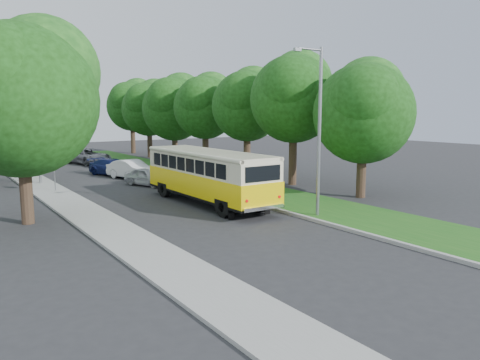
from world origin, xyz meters
TOP-DOWN VIEW (x-y plane):
  - ground at (0.00, 0.00)m, footprint 120.00×120.00m
  - curb at (3.60, 5.00)m, footprint 0.20×70.00m
  - grass_verge at (5.95, 5.00)m, footprint 4.50×70.00m
  - sidewalk at (-4.80, 5.00)m, footprint 2.20×70.00m
  - treeline at (3.15, 17.99)m, footprint 24.27×41.91m
  - lamppost_near at (4.21, -2.50)m, footprint 1.71×0.16m
  - lamppost_far at (-4.70, 16.00)m, footprint 1.71×0.16m
  - warning_sign at (-4.50, 11.98)m, footprint 0.56×0.10m
  - vintage_bus at (1.62, 3.33)m, footprint 2.67×10.10m
  - car_silver at (1.43, 11.26)m, footprint 2.67×3.91m
  - car_white at (1.73, 14.92)m, footprint 2.86×4.64m
  - car_blue at (1.20, 17.72)m, footprint 3.31×4.89m
  - car_grey at (1.97, 26.86)m, footprint 3.63×5.85m

SIDE VIEW (x-z plane):
  - ground at x=0.00m, z-range 0.00..0.00m
  - sidewalk at x=-4.80m, z-range 0.00..0.12m
  - grass_verge at x=5.95m, z-range 0.00..0.13m
  - curb at x=3.60m, z-range 0.00..0.15m
  - car_silver at x=1.43m, z-range 0.00..1.24m
  - car_blue at x=1.20m, z-range 0.00..1.31m
  - car_white at x=1.73m, z-range 0.00..1.44m
  - car_grey at x=1.97m, z-range 0.00..1.51m
  - vintage_bus at x=1.62m, z-range 0.00..2.99m
  - warning_sign at x=-4.50m, z-range 0.46..2.96m
  - lamppost_far at x=-4.70m, z-range 0.37..7.87m
  - lamppost_near at x=4.21m, z-range 0.37..8.37m
  - treeline at x=3.15m, z-range 1.20..10.66m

